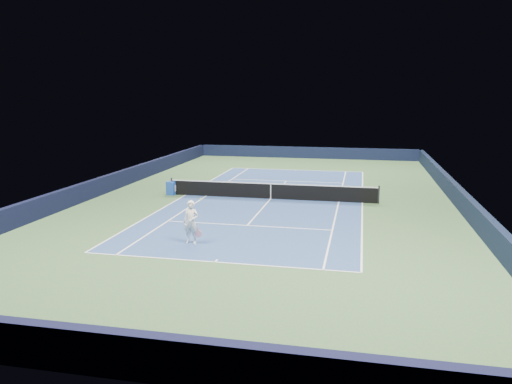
# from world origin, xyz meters

# --- Properties ---
(ground) EXTENTS (40.00, 40.00, 0.00)m
(ground) POSITION_xyz_m (0.00, 0.00, 0.00)
(ground) COLOR #36552E
(ground) RESTS_ON ground
(wall_far) EXTENTS (22.00, 0.35, 1.10)m
(wall_far) POSITION_xyz_m (0.00, 19.82, 0.55)
(wall_far) COLOR black
(wall_far) RESTS_ON ground
(wall_near) EXTENTS (22.00, 0.35, 1.10)m
(wall_near) POSITION_xyz_m (0.00, -19.82, 0.55)
(wall_near) COLOR black
(wall_near) RESTS_ON ground
(wall_right) EXTENTS (0.35, 40.00, 1.10)m
(wall_right) POSITION_xyz_m (10.82, 0.00, 0.55)
(wall_right) COLOR black
(wall_right) RESTS_ON ground
(wall_left) EXTENTS (0.35, 40.00, 1.10)m
(wall_left) POSITION_xyz_m (-10.82, 0.00, 0.55)
(wall_left) COLOR black
(wall_left) RESTS_ON ground
(court_surface) EXTENTS (10.97, 23.77, 0.01)m
(court_surface) POSITION_xyz_m (0.00, 0.00, 0.00)
(court_surface) COLOR navy
(court_surface) RESTS_ON ground
(baseline_far) EXTENTS (10.97, 0.08, 0.00)m
(baseline_far) POSITION_xyz_m (0.00, 11.88, 0.01)
(baseline_far) COLOR white
(baseline_far) RESTS_ON ground
(baseline_near) EXTENTS (10.97, 0.08, 0.00)m
(baseline_near) POSITION_xyz_m (0.00, -11.88, 0.01)
(baseline_near) COLOR white
(baseline_near) RESTS_ON ground
(sideline_doubles_right) EXTENTS (0.08, 23.77, 0.00)m
(sideline_doubles_right) POSITION_xyz_m (5.49, 0.00, 0.01)
(sideline_doubles_right) COLOR white
(sideline_doubles_right) RESTS_ON ground
(sideline_doubles_left) EXTENTS (0.08, 23.77, 0.00)m
(sideline_doubles_left) POSITION_xyz_m (-5.49, 0.00, 0.01)
(sideline_doubles_left) COLOR white
(sideline_doubles_left) RESTS_ON ground
(sideline_singles_right) EXTENTS (0.08, 23.77, 0.00)m
(sideline_singles_right) POSITION_xyz_m (4.12, 0.00, 0.01)
(sideline_singles_right) COLOR white
(sideline_singles_right) RESTS_ON ground
(sideline_singles_left) EXTENTS (0.08, 23.77, 0.00)m
(sideline_singles_left) POSITION_xyz_m (-4.12, 0.00, 0.01)
(sideline_singles_left) COLOR white
(sideline_singles_left) RESTS_ON ground
(service_line_far) EXTENTS (8.23, 0.08, 0.00)m
(service_line_far) POSITION_xyz_m (0.00, 6.40, 0.01)
(service_line_far) COLOR white
(service_line_far) RESTS_ON ground
(service_line_near) EXTENTS (8.23, 0.08, 0.00)m
(service_line_near) POSITION_xyz_m (0.00, -6.40, 0.01)
(service_line_near) COLOR white
(service_line_near) RESTS_ON ground
(center_service_line) EXTENTS (0.08, 12.80, 0.00)m
(center_service_line) POSITION_xyz_m (0.00, 0.00, 0.01)
(center_service_line) COLOR white
(center_service_line) RESTS_ON ground
(center_mark_far) EXTENTS (0.08, 0.30, 0.00)m
(center_mark_far) POSITION_xyz_m (0.00, 11.73, 0.01)
(center_mark_far) COLOR white
(center_mark_far) RESTS_ON ground
(center_mark_near) EXTENTS (0.08, 0.30, 0.00)m
(center_mark_near) POSITION_xyz_m (0.00, -11.73, 0.01)
(center_mark_near) COLOR white
(center_mark_near) RESTS_ON ground
(tennis_net) EXTENTS (12.90, 0.10, 1.07)m
(tennis_net) POSITION_xyz_m (0.00, 0.00, 0.50)
(tennis_net) COLOR black
(tennis_net) RESTS_ON ground
(sponsor_cube) EXTENTS (0.62, 0.55, 0.85)m
(sponsor_cube) POSITION_xyz_m (-6.40, -0.07, 0.43)
(sponsor_cube) COLOR #1C49AD
(sponsor_cube) RESTS_ON ground
(tennis_player) EXTENTS (0.84, 1.28, 1.87)m
(tennis_player) POSITION_xyz_m (-1.69, -9.73, 0.93)
(tennis_player) COLOR white
(tennis_player) RESTS_ON ground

